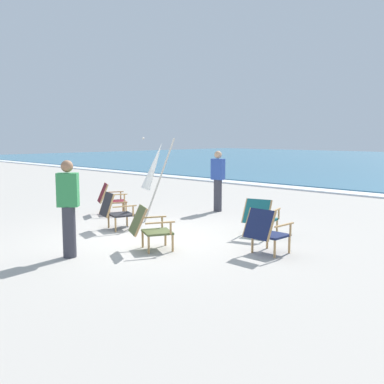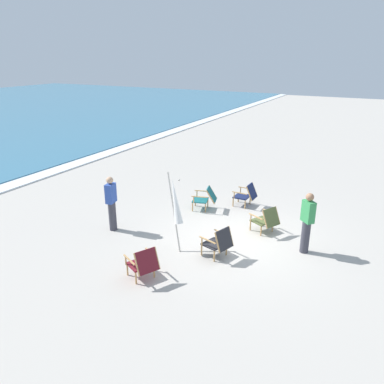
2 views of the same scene
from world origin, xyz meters
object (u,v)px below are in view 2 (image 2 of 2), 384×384
at_px(beach_chair_front_left, 246,194).
at_px(umbrella_furled_white, 175,202).
at_px(beach_chair_far_center, 205,198).
at_px(person_near_chairs, 111,203).
at_px(beach_chair_back_left, 219,242).
at_px(person_by_waterline, 307,222).
at_px(beach_chair_mid_center, 143,263).
at_px(beach_chair_back_right, 266,219).

distance_m(beach_chair_front_left, umbrella_furled_white, 3.78).
height_order(beach_chair_front_left, umbrella_furled_white, umbrella_furled_white).
relative_size(beach_chair_far_center, umbrella_furled_white, 0.45).
xyz_separation_m(umbrella_furled_white, person_near_chairs, (0.08, 2.18, -0.47)).
bearing_deg(beach_chair_far_center, beach_chair_back_left, -147.89).
distance_m(person_near_chairs, person_by_waterline, 5.39).
relative_size(beach_chair_front_left, umbrella_furled_white, 0.40).
bearing_deg(beach_chair_front_left, umbrella_furled_white, 170.21).
bearing_deg(umbrella_furled_white, beach_chair_back_left, -86.57).
xyz_separation_m(beach_chair_back_left, person_near_chairs, (0.01, 3.38, 0.41)).
bearing_deg(beach_chair_front_left, beach_chair_mid_center, 174.37).
bearing_deg(person_near_chairs, beach_chair_front_left, -38.36).
bearing_deg(beach_chair_far_center, beach_chair_front_left, -50.35).
distance_m(beach_chair_back_left, person_by_waterline, 2.30).
height_order(beach_chair_far_center, person_by_waterline, person_by_waterline).
height_order(beach_chair_far_center, umbrella_furled_white, umbrella_furled_white).
distance_m(umbrella_furled_white, person_near_chairs, 2.23).
distance_m(beach_chair_back_left, umbrella_furled_white, 1.49).
relative_size(beach_chair_back_right, beach_chair_front_left, 1.12).
bearing_deg(umbrella_furled_white, beach_chair_back_right, -43.03).
distance_m(beach_chair_far_center, umbrella_furled_white, 2.90).
bearing_deg(beach_chair_mid_center, beach_chair_front_left, -5.63).
distance_m(beach_chair_back_right, beach_chair_back_left, 1.99).
height_order(person_near_chairs, person_by_waterline, same).
bearing_deg(beach_chair_back_right, person_near_chairs, 115.13).
height_order(beach_chair_mid_center, umbrella_furled_white, umbrella_furled_white).
height_order(umbrella_furled_white, person_near_chairs, umbrella_furled_white).
bearing_deg(person_by_waterline, beach_chair_back_left, 124.86).
distance_m(beach_chair_far_center, person_by_waterline, 3.79).
xyz_separation_m(beach_chair_front_left, umbrella_furled_white, (-3.62, 0.62, 0.88)).
height_order(beach_chair_back_right, beach_chair_front_left, beach_chair_front_left).
height_order(beach_chair_back_right, beach_chair_mid_center, beach_chair_mid_center).
bearing_deg(beach_chair_front_left, person_by_waterline, -132.87).
relative_size(beach_chair_back_right, person_near_chairs, 0.55).
relative_size(beach_chair_back_right, umbrella_furled_white, 0.45).
bearing_deg(umbrella_furled_white, beach_chair_front_left, -9.79).
distance_m(beach_chair_mid_center, person_near_chairs, 2.89).
distance_m(beach_chair_back_right, beach_chair_mid_center, 3.99).
height_order(beach_chair_back_left, umbrella_furled_white, umbrella_furled_white).
xyz_separation_m(beach_chair_mid_center, person_by_waterline, (3.01, -2.95, 0.41)).
distance_m(beach_chair_far_center, beach_chair_back_left, 3.12).
relative_size(beach_chair_front_left, beach_chair_far_center, 0.89).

